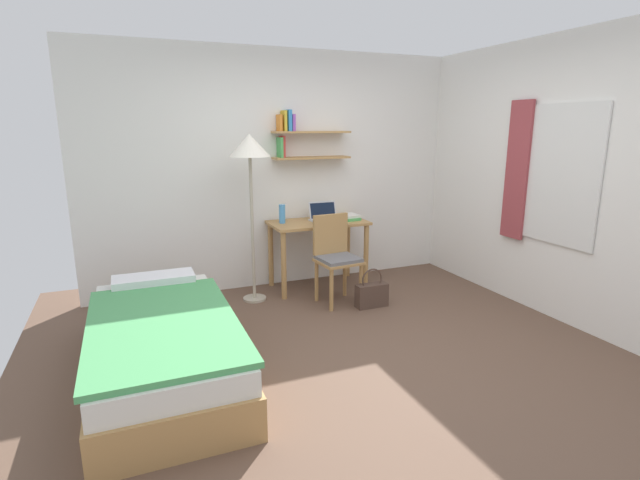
{
  "coord_description": "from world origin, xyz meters",
  "views": [
    {
      "loc": [
        -1.68,
        -3.1,
        1.78
      ],
      "look_at": [
        -0.2,
        0.51,
        0.85
      ],
      "focal_mm": 26.78,
      "sensor_mm": 36.0,
      "label": 1
    }
  ],
  "objects_px": {
    "laptop": "(324,216)",
    "book_stack": "(350,217)",
    "bed": "(164,345)",
    "water_bottle": "(282,214)",
    "standing_lamp": "(250,154)",
    "desk": "(318,234)",
    "handbag": "(372,294)",
    "desk_chair": "(336,255)"
  },
  "relations": [
    {
      "from": "book_stack",
      "to": "handbag",
      "type": "height_order",
      "value": "book_stack"
    },
    {
      "from": "bed",
      "to": "desk",
      "type": "relative_size",
      "value": 1.91
    },
    {
      "from": "laptop",
      "to": "handbag",
      "type": "relative_size",
      "value": 0.83
    },
    {
      "from": "desk_chair",
      "to": "laptop",
      "type": "xyz_separation_m",
      "value": [
        0.1,
        0.54,
        0.31
      ]
    },
    {
      "from": "standing_lamp",
      "to": "water_bottle",
      "type": "relative_size",
      "value": 8.35
    },
    {
      "from": "standing_lamp",
      "to": "desk_chair",
      "type": "bearing_deg",
      "value": -25.33
    },
    {
      "from": "laptop",
      "to": "handbag",
      "type": "height_order",
      "value": "laptop"
    },
    {
      "from": "water_bottle",
      "to": "laptop",
      "type": "bearing_deg",
      "value": -3.21
    },
    {
      "from": "bed",
      "to": "standing_lamp",
      "type": "distance_m",
      "value": 2.08
    },
    {
      "from": "desk",
      "to": "book_stack",
      "type": "relative_size",
      "value": 4.26
    },
    {
      "from": "bed",
      "to": "desk_chair",
      "type": "distance_m",
      "value": 2.02
    },
    {
      "from": "bed",
      "to": "standing_lamp",
      "type": "xyz_separation_m",
      "value": [
        1.01,
        1.29,
        1.28
      ]
    },
    {
      "from": "bed",
      "to": "handbag",
      "type": "distance_m",
      "value": 2.16
    },
    {
      "from": "book_stack",
      "to": "water_bottle",
      "type": "bearing_deg",
      "value": 173.15
    },
    {
      "from": "desk",
      "to": "standing_lamp",
      "type": "xyz_separation_m",
      "value": [
        -0.78,
        -0.14,
        0.9
      ]
    },
    {
      "from": "bed",
      "to": "desk_chair",
      "type": "bearing_deg",
      "value": 27.55
    },
    {
      "from": "book_stack",
      "to": "handbag",
      "type": "distance_m",
      "value": 1.0
    },
    {
      "from": "laptop",
      "to": "handbag",
      "type": "bearing_deg",
      "value": -77.78
    },
    {
      "from": "standing_lamp",
      "to": "laptop",
      "type": "distance_m",
      "value": 1.13
    },
    {
      "from": "bed",
      "to": "desk_chair",
      "type": "xyz_separation_m",
      "value": [
        1.78,
        0.93,
        0.26
      ]
    },
    {
      "from": "desk",
      "to": "standing_lamp",
      "type": "height_order",
      "value": "standing_lamp"
    },
    {
      "from": "bed",
      "to": "desk",
      "type": "xyz_separation_m",
      "value": [
        1.79,
        1.43,
        0.38
      ]
    },
    {
      "from": "desk_chair",
      "to": "book_stack",
      "type": "bearing_deg",
      "value": 51.19
    },
    {
      "from": "standing_lamp",
      "to": "laptop",
      "type": "relative_size",
      "value": 5.17
    },
    {
      "from": "desk",
      "to": "standing_lamp",
      "type": "bearing_deg",
      "value": -169.79
    },
    {
      "from": "desk_chair",
      "to": "bed",
      "type": "bearing_deg",
      "value": -152.45
    },
    {
      "from": "standing_lamp",
      "to": "laptop",
      "type": "height_order",
      "value": "standing_lamp"
    },
    {
      "from": "laptop",
      "to": "water_bottle",
      "type": "relative_size",
      "value": 1.62
    },
    {
      "from": "desk_chair",
      "to": "handbag",
      "type": "relative_size",
      "value": 2.26
    },
    {
      "from": "desk",
      "to": "bed",
      "type": "bearing_deg",
      "value": -141.26
    },
    {
      "from": "desk",
      "to": "water_bottle",
      "type": "bearing_deg",
      "value": 171.0
    },
    {
      "from": "handbag",
      "to": "standing_lamp",
      "type": "bearing_deg",
      "value": 148.32
    },
    {
      "from": "desk_chair",
      "to": "standing_lamp",
      "type": "bearing_deg",
      "value": 154.67
    },
    {
      "from": "laptop",
      "to": "book_stack",
      "type": "relative_size",
      "value": 1.33
    },
    {
      "from": "bed",
      "to": "standing_lamp",
      "type": "bearing_deg",
      "value": 52.1
    },
    {
      "from": "bed",
      "to": "laptop",
      "type": "relative_size",
      "value": 6.12
    },
    {
      "from": "standing_lamp",
      "to": "laptop",
      "type": "xyz_separation_m",
      "value": [
        0.87,
        0.18,
        -0.71
      ]
    },
    {
      "from": "bed",
      "to": "water_bottle",
      "type": "xyz_separation_m",
      "value": [
        1.39,
        1.5,
        0.62
      ]
    },
    {
      "from": "desk",
      "to": "standing_lamp",
      "type": "relative_size",
      "value": 0.62
    },
    {
      "from": "handbag",
      "to": "desk",
      "type": "bearing_deg",
      "value": 108.64
    },
    {
      "from": "bed",
      "to": "water_bottle",
      "type": "height_order",
      "value": "water_bottle"
    },
    {
      "from": "bed",
      "to": "standing_lamp",
      "type": "height_order",
      "value": "standing_lamp"
    }
  ]
}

